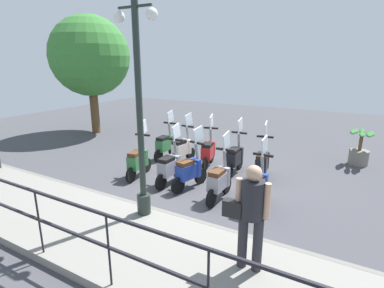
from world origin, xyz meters
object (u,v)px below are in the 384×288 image
pedestrian_with_bag (250,210)px  scooter_far_2 (208,151)px  scooter_near_3 (170,166)px  scooter_far_0 (262,163)px  lamp_post_near (140,122)px  tree_large (90,56)px  scooter_far_4 (165,144)px  scooter_far_1 (235,157)px  scooter_far_3 (182,148)px  scooter_near_0 (257,187)px  scooter_near_2 (189,170)px  potted_palm (359,151)px  scooter_near_1 (219,180)px  scooter_near_4 (138,160)px

pedestrian_with_bag → scooter_far_2: (4.01, 2.63, -0.60)m
scooter_near_3 → scooter_far_0: same height
lamp_post_near → scooter_far_0: (3.20, -1.42, -1.51)m
tree_large → scooter_far_0: size_ratio=3.21×
scooter_far_4 → pedestrian_with_bag: bearing=-134.5°
scooter_far_1 → scooter_far_3: same height
lamp_post_near → scooter_far_3: bearing=18.7°
scooter_near_0 → scooter_far_1: size_ratio=1.00×
scooter_near_0 → scooter_far_2: 2.79m
scooter_far_0 → scooter_far_3: size_ratio=1.00×
scooter_near_2 → scooter_near_3: size_ratio=1.00×
lamp_post_near → scooter_far_2: (3.46, 0.29, -1.51)m
scooter_near_3 → scooter_far_4: (1.70, 1.30, 0.00)m
scooter_far_1 → scooter_far_4: same height
potted_palm → scooter_near_3: (-4.12, 4.20, 0.04)m
tree_large → pedestrian_with_bag: bearing=-121.8°
scooter_far_2 → scooter_near_2: bearing=178.0°
scooter_near_0 → tree_large: bearing=70.1°
pedestrian_with_bag → scooter_far_3: bearing=39.4°
scooter_near_0 → scooter_far_0: same height
tree_large → scooter_near_1: size_ratio=3.21×
scooter_far_4 → scooter_near_0: bearing=-117.9°
scooter_near_3 → scooter_far_0: 2.44m
pedestrian_with_bag → scooter_near_1: (2.12, 1.42, -0.60)m
scooter_near_1 → lamp_post_near: bearing=149.7°
tree_large → scooter_near_0: bearing=-112.1°
lamp_post_near → scooter_near_1: bearing=-30.6°
pedestrian_with_bag → scooter_near_3: 3.76m
scooter_near_0 → scooter_near_1: (-0.03, 0.86, 0.00)m
scooter_near_2 → scooter_far_2: same height
scooter_far_0 → scooter_far_3: (0.13, 2.55, 0.00)m
potted_palm → scooter_far_4: bearing=113.7°
scooter_far_1 → lamp_post_near: bearing=167.6°
scooter_far_1 → scooter_far_4: 2.48m
scooter_far_2 → scooter_far_1: bearing=-112.6°
scooter_near_1 → scooter_near_4: size_ratio=1.00×
scooter_far_4 → scooter_far_3: bearing=-101.6°
scooter_near_0 → scooter_far_2: bearing=50.4°
tree_large → scooter_near_2: 7.91m
scooter_far_2 → lamp_post_near: bearing=172.2°
lamp_post_near → tree_large: 8.41m
scooter_near_3 → scooter_near_4: bearing=90.2°
scooter_near_0 → scooter_near_3: bearing=88.1°
scooter_near_0 → scooter_near_4: 3.36m
lamp_post_near → scooter_near_4: 2.80m
potted_palm → scooter_far_1: scooter_far_1 is taller
scooter_near_0 → scooter_near_4: bearing=89.4°
lamp_post_near → scooter_near_0: 2.83m
scooter_far_0 → scooter_near_2: bearing=126.4°
pedestrian_with_bag → scooter_far_1: bearing=21.7°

